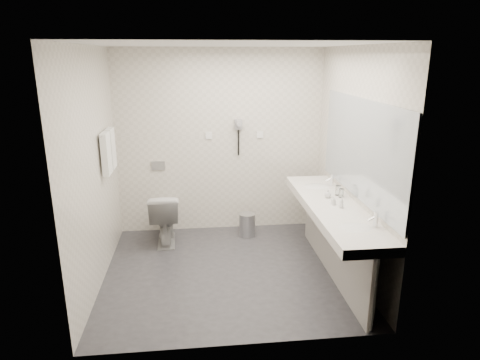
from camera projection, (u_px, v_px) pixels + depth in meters
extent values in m
plane|color=#2E2D32|center=(229.00, 271.00, 4.88)|extent=(2.80, 2.80, 0.00)
plane|color=silver|center=(227.00, 44.00, 4.16)|extent=(2.80, 2.80, 0.00)
plane|color=silver|center=(220.00, 142.00, 5.76)|extent=(2.80, 0.00, 2.80)
plane|color=silver|center=(241.00, 209.00, 3.28)|extent=(2.80, 0.00, 2.80)
plane|color=silver|center=(93.00, 170.00, 4.37)|extent=(0.00, 2.60, 2.60)
plane|color=silver|center=(354.00, 163.00, 4.66)|extent=(0.00, 2.60, 2.60)
cube|color=white|center=(333.00, 208.00, 4.57)|extent=(0.55, 2.20, 0.10)
cube|color=gray|center=(332.00, 244.00, 4.70)|extent=(0.03, 2.15, 0.75)
cylinder|color=silver|center=(373.00, 294.00, 3.71)|extent=(0.06, 0.06, 0.75)
cylinder|color=silver|center=(310.00, 211.00, 5.69)|extent=(0.06, 0.06, 0.75)
cube|color=#B2BCC6|center=(361.00, 149.00, 4.41)|extent=(0.02, 2.20, 1.05)
ellipsoid|color=white|center=(355.00, 229.00, 3.94)|extent=(0.40, 0.31, 0.05)
ellipsoid|color=white|center=(316.00, 187.00, 5.18)|extent=(0.40, 0.31, 0.05)
cylinder|color=silver|center=(376.00, 219.00, 3.94)|extent=(0.04, 0.04, 0.15)
cylinder|color=silver|center=(332.00, 180.00, 5.18)|extent=(0.04, 0.04, 0.15)
imported|color=beige|center=(334.00, 201.00, 4.53)|extent=(0.05, 0.05, 0.09)
imported|color=beige|center=(328.00, 194.00, 4.75)|extent=(0.10, 0.10, 0.10)
imported|color=beige|center=(342.00, 203.00, 4.43)|extent=(0.05, 0.05, 0.12)
cylinder|color=silver|center=(341.00, 193.00, 4.76)|extent=(0.07, 0.07, 0.10)
cylinder|color=silver|center=(338.00, 190.00, 4.84)|extent=(0.07, 0.07, 0.11)
imported|color=white|center=(165.00, 217.00, 5.55)|extent=(0.41, 0.69, 0.69)
cube|color=#B2B5BA|center=(158.00, 166.00, 5.74)|extent=(0.18, 0.02, 0.12)
cylinder|color=#B2B5BA|center=(247.00, 225.00, 5.78)|extent=(0.24, 0.24, 0.31)
cylinder|color=#B2B5BA|center=(247.00, 214.00, 5.74)|extent=(0.22, 0.22, 0.02)
cylinder|color=silver|center=(106.00, 132.00, 4.82)|extent=(0.02, 0.62, 0.02)
cube|color=white|center=(106.00, 154.00, 4.75)|extent=(0.07, 0.24, 0.48)
cube|color=white|center=(111.00, 148.00, 5.01)|extent=(0.07, 0.24, 0.48)
cube|color=#949398|center=(238.00, 124.00, 5.68)|extent=(0.10, 0.04, 0.14)
cylinder|color=#949398|center=(239.00, 123.00, 5.61)|extent=(0.08, 0.14, 0.08)
cylinder|color=black|center=(238.00, 143.00, 5.74)|extent=(0.02, 0.02, 0.35)
cube|color=white|center=(209.00, 136.00, 5.70)|extent=(0.09, 0.02, 0.09)
cube|color=white|center=(260.00, 135.00, 5.77)|extent=(0.09, 0.02, 0.09)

